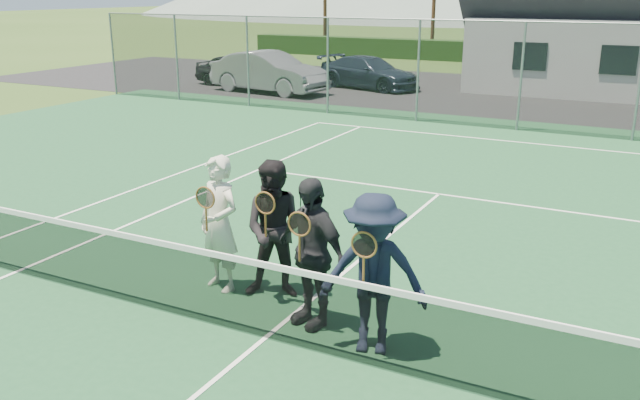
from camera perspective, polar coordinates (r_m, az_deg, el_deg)
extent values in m
plane|color=#304B1B|center=(26.38, 19.12, 8.02)|extent=(220.00, 220.00, 0.00)
cube|color=#1C4C2B|center=(7.90, -4.62, -11.61)|extent=(30.00, 30.00, 0.02)
cube|color=black|center=(27.24, 10.72, 8.94)|extent=(40.00, 12.00, 0.01)
cube|color=black|center=(38.16, 22.07, 11.14)|extent=(40.00, 1.20, 1.10)
imported|color=black|center=(28.71, -6.93, 10.80)|extent=(3.85, 1.80, 1.27)
imported|color=gray|center=(26.59, -4.33, 10.68)|extent=(4.93, 2.27, 1.56)
imported|color=#192232|center=(27.75, 4.16, 10.65)|extent=(4.68, 2.83, 1.27)
cube|color=white|center=(18.50, 15.19, 4.84)|extent=(10.97, 0.06, 0.01)
cube|color=white|center=(10.48, -24.21, -5.55)|extent=(0.06, 23.77, 0.01)
cube|color=white|center=(13.34, 9.99, 0.49)|extent=(8.23, 0.06, 0.01)
cube|color=white|center=(7.90, -4.62, -11.51)|extent=(0.06, 12.80, 0.01)
cube|color=black|center=(7.69, -4.70, -8.54)|extent=(11.60, 0.02, 0.88)
cube|color=white|center=(7.50, -4.79, -5.44)|extent=(11.60, 0.03, 0.07)
cylinder|color=slate|center=(27.02, -17.04, 11.63)|extent=(0.07, 0.07, 3.00)
cylinder|color=slate|center=(25.03, -11.97, 11.60)|extent=(0.07, 0.07, 3.00)
cylinder|color=slate|center=(23.26, -6.10, 11.47)|extent=(0.07, 0.07, 3.00)
cylinder|color=slate|center=(21.77, 0.65, 11.17)|extent=(0.07, 0.07, 3.00)
cylinder|color=slate|center=(20.61, 8.26, 10.65)|extent=(0.07, 0.07, 3.00)
cylinder|color=slate|center=(19.83, 16.58, 9.86)|extent=(0.07, 0.07, 3.00)
cylinder|color=slate|center=(19.49, 25.32, 8.82)|extent=(0.07, 0.07, 3.00)
cube|color=black|center=(19.83, 16.58, 9.86)|extent=(30.00, 0.03, 3.00)
cylinder|color=slate|center=(19.71, 16.96, 14.18)|extent=(30.00, 0.04, 0.04)
cube|color=black|center=(26.35, 17.26, 11.48)|extent=(1.20, 0.06, 1.00)
cube|color=black|center=(25.98, 23.86, 10.73)|extent=(1.20, 0.06, 1.00)
cylinder|color=#331F12|center=(43.60, 0.42, 14.80)|extent=(0.22, 0.22, 3.85)
cylinder|color=#372014|center=(40.91, 9.48, 14.41)|extent=(0.22, 0.22, 3.85)
imported|color=silver|center=(8.87, -8.46, -2.01)|extent=(0.75, 0.59, 1.80)
torus|color=brown|center=(8.53, -9.64, 0.19)|extent=(0.29, 0.02, 0.29)
cylinder|color=black|center=(8.53, -9.64, 0.19)|extent=(0.25, 0.00, 0.25)
cylinder|color=brown|center=(8.62, -9.55, -1.59)|extent=(0.03, 0.03, 0.32)
imported|color=black|center=(8.58, -3.63, -2.51)|extent=(1.07, 0.96, 1.80)
torus|color=brown|center=(8.23, -4.65, -0.26)|extent=(0.29, 0.02, 0.29)
cylinder|color=black|center=(8.23, -4.65, -0.26)|extent=(0.25, 0.00, 0.25)
cylinder|color=brown|center=(8.31, -4.60, -2.10)|extent=(0.03, 0.03, 0.32)
imported|color=black|center=(7.84, -0.76, -4.43)|extent=(1.14, 0.76, 1.80)
torus|color=brown|center=(7.47, -1.75, -2.04)|extent=(0.29, 0.02, 0.29)
cylinder|color=black|center=(7.47, -1.75, -2.04)|extent=(0.25, 0.00, 0.25)
cylinder|color=brown|center=(7.57, -1.73, -4.05)|extent=(0.03, 0.03, 0.32)
imported|color=black|center=(7.28, 4.53, -6.26)|extent=(1.30, 0.96, 1.80)
torus|color=brown|center=(6.89, 3.73, -3.79)|extent=(0.29, 0.02, 0.29)
cylinder|color=black|center=(6.89, 3.73, -3.79)|extent=(0.25, 0.00, 0.25)
cylinder|color=brown|center=(6.99, 3.69, -5.93)|extent=(0.03, 0.03, 0.32)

